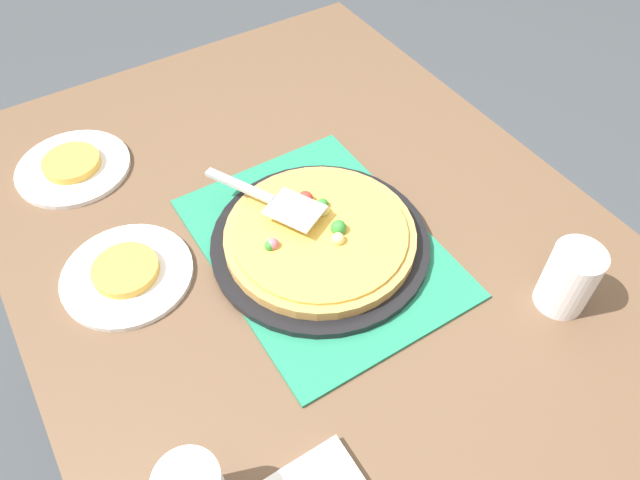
# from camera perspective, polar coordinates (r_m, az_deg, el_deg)

# --- Properties ---
(ground_plane) EXTENTS (8.00, 8.00, 0.00)m
(ground_plane) POSITION_cam_1_polar(r_m,az_deg,el_deg) (1.69, -0.00, -17.18)
(ground_plane) COLOR #3D4247
(dining_table) EXTENTS (1.40, 1.00, 0.75)m
(dining_table) POSITION_cam_1_polar(r_m,az_deg,el_deg) (1.12, -0.00, -4.26)
(dining_table) COLOR brown
(dining_table) RESTS_ON ground_plane
(placemat) EXTENTS (0.48, 0.36, 0.01)m
(placemat) POSITION_cam_1_polar(r_m,az_deg,el_deg) (1.04, -0.00, -0.61)
(placemat) COLOR #237F5B
(placemat) RESTS_ON dining_table
(pizza_pan) EXTENTS (0.38, 0.38, 0.01)m
(pizza_pan) POSITION_cam_1_polar(r_m,az_deg,el_deg) (1.03, -0.00, -0.25)
(pizza_pan) COLOR black
(pizza_pan) RESTS_ON placemat
(pizza) EXTENTS (0.33, 0.33, 0.05)m
(pizza) POSITION_cam_1_polar(r_m,az_deg,el_deg) (1.01, -0.01, 0.51)
(pizza) COLOR tan
(pizza) RESTS_ON pizza_pan
(plate_near_left) EXTENTS (0.22, 0.22, 0.01)m
(plate_near_left) POSITION_cam_1_polar(r_m,az_deg,el_deg) (1.05, -18.07, -3.19)
(plate_near_left) COLOR white
(plate_near_left) RESTS_ON dining_table
(plate_far_right) EXTENTS (0.22, 0.22, 0.01)m
(plate_far_right) POSITION_cam_1_polar(r_m,az_deg,el_deg) (1.27, -22.67, 6.45)
(plate_far_right) COLOR white
(plate_far_right) RESTS_ON dining_table
(served_slice_left) EXTENTS (0.11, 0.11, 0.02)m
(served_slice_left) POSITION_cam_1_polar(r_m,az_deg,el_deg) (1.04, -18.24, -2.76)
(served_slice_left) COLOR gold
(served_slice_left) RESTS_ON plate_near_left
(served_slice_right) EXTENTS (0.11, 0.11, 0.02)m
(served_slice_right) POSITION_cam_1_polar(r_m,az_deg,el_deg) (1.26, -22.84, 6.87)
(served_slice_right) COLOR gold
(served_slice_right) RESTS_ON plate_far_right
(cup_far) EXTENTS (0.08, 0.08, 0.12)m
(cup_far) POSITION_cam_1_polar(r_m,az_deg,el_deg) (1.00, 22.88, -3.44)
(cup_far) COLOR white
(cup_far) RESTS_ON dining_table
(pizza_server) EXTENTS (0.22, 0.14, 0.01)m
(pizza_server) POSITION_cam_1_polar(r_m,az_deg,el_deg) (1.02, -4.72, 3.92)
(pizza_server) COLOR silver
(pizza_server) RESTS_ON pizza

